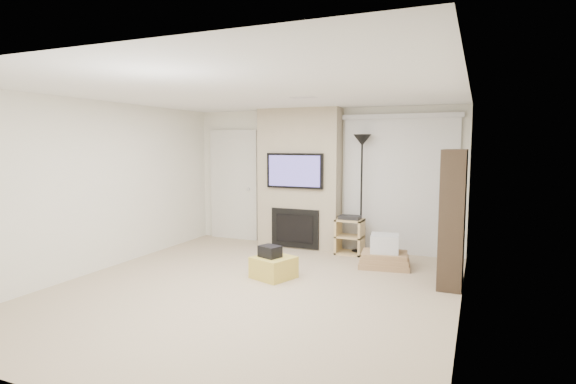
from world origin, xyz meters
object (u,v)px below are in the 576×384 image
at_px(bookshelf, 453,218).
at_px(box_stack, 385,255).
at_px(av_stand, 350,234).
at_px(floor_lamp, 362,160).
at_px(ottoman, 274,267).

bearing_deg(bookshelf, box_stack, 152.52).
relative_size(av_stand, box_stack, 0.80).
relative_size(floor_lamp, av_stand, 3.08).
bearing_deg(floor_lamp, ottoman, -111.72).
distance_m(ottoman, av_stand, 1.89).
relative_size(box_stack, bookshelf, 0.46).
relative_size(ottoman, box_stack, 0.61).
height_order(ottoman, box_stack, box_stack).
bearing_deg(box_stack, ottoman, -138.28).
bearing_deg(av_stand, floor_lamp, 40.92).
height_order(floor_lamp, av_stand, floor_lamp).
xyz_separation_m(floor_lamp, bookshelf, (1.54, -1.25, -0.70)).
height_order(floor_lamp, bookshelf, floor_lamp).
relative_size(av_stand, bookshelf, 0.37).
xyz_separation_m(ottoman, floor_lamp, (0.76, 1.91, 1.45)).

